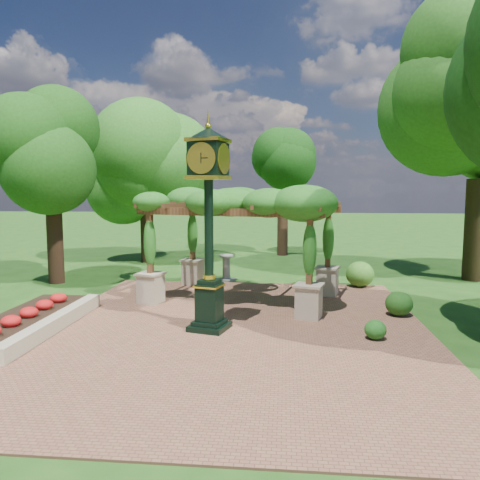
{
  "coord_description": "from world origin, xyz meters",
  "views": [
    {
      "loc": [
        1.26,
        -10.73,
        3.67
      ],
      "look_at": [
        0.0,
        2.5,
        2.2
      ],
      "focal_mm": 35.0,
      "sensor_mm": 36.0,
      "label": 1
    }
  ],
  "objects": [
    {
      "name": "ground",
      "position": [
        0.0,
        0.0,
        0.0
      ],
      "size": [
        120.0,
        120.0,
        0.0
      ],
      "primitive_type": "plane",
      "color": "#1E4714",
      "rests_on": "ground"
    },
    {
      "name": "brick_plaza",
      "position": [
        0.0,
        1.0,
        0.02
      ],
      "size": [
        10.0,
        12.0,
        0.04
      ],
      "primitive_type": "cube",
      "color": "brown",
      "rests_on": "ground"
    },
    {
      "name": "border_wall",
      "position": [
        -4.6,
        0.5,
        0.2
      ],
      "size": [
        0.35,
        5.0,
        0.4
      ],
      "primitive_type": "cube",
      "color": "#C6B793",
      "rests_on": "ground"
    },
    {
      "name": "flower_bed",
      "position": [
        -5.5,
        0.5,
        0.18
      ],
      "size": [
        1.5,
        5.0,
        0.36
      ],
      "primitive_type": "cube",
      "color": "red",
      "rests_on": "ground"
    },
    {
      "name": "pedestal_clock",
      "position": [
        -0.64,
        0.92,
        3.13
      ],
      "size": [
        1.26,
        1.26,
        5.24
      ],
      "rotation": [
        0.0,
        0.0,
        -0.26
      ],
      "color": "black",
      "rests_on": "brick_plaza"
    },
    {
      "name": "pergola",
      "position": [
        -0.1,
        4.37,
        3.05
      ],
      "size": [
        6.64,
        5.06,
        3.72
      ],
      "rotation": [
        0.0,
        0.0,
        -0.26
      ],
      "color": "#BDAD8C",
      "rests_on": "brick_plaza"
    },
    {
      "name": "sundial",
      "position": [
        -1.01,
        7.41,
        0.46
      ],
      "size": [
        0.76,
        0.76,
        1.06
      ],
      "rotation": [
        0.0,
        0.0,
        -0.39
      ],
      "color": "gray",
      "rests_on": "ground"
    },
    {
      "name": "shrub_front",
      "position": [
        3.48,
        0.51,
        0.28
      ],
      "size": [
        0.63,
        0.63,
        0.47
      ],
      "primitive_type": "ellipsoid",
      "rotation": [
        0.0,
        0.0,
        0.22
      ],
      "color": "#205F1B",
      "rests_on": "brick_plaza"
    },
    {
      "name": "shrub_mid",
      "position": [
        4.55,
        2.73,
        0.39
      ],
      "size": [
        0.91,
        0.91,
        0.69
      ],
      "primitive_type": "ellipsoid",
      "rotation": [
        0.0,
        0.0,
        0.2
      ],
      "color": "#1D4B15",
      "rests_on": "brick_plaza"
    },
    {
      "name": "shrub_back",
      "position": [
        4.07,
        6.67,
        0.51
      ],
      "size": [
        1.28,
        1.28,
        0.94
      ],
      "primitive_type": "ellipsoid",
      "rotation": [
        0.0,
        0.0,
        0.27
      ],
      "color": "#34691E",
      "rests_on": "brick_plaza"
    },
    {
      "name": "tree_west_near",
      "position": [
        -7.56,
        6.45,
        5.04
      ],
      "size": [
        3.29,
        3.29,
        7.37
      ],
      "color": "#331E14",
      "rests_on": "ground"
    },
    {
      "name": "tree_west_far",
      "position": [
        -5.55,
        11.9,
        4.64
      ],
      "size": [
        4.44,
        4.44,
        6.74
      ],
      "color": "black",
      "rests_on": "ground"
    },
    {
      "name": "tree_north",
      "position": [
        1.17,
        14.93,
        4.49
      ],
      "size": [
        3.23,
        3.23,
        6.57
      ],
      "color": "#382216",
      "rests_on": "ground"
    }
  ]
}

